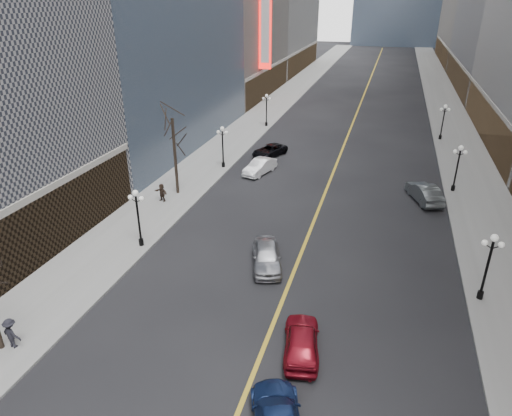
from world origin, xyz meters
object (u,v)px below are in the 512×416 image
Objects in this scene: streetlamp_east_2 at (458,163)px; streetlamp_east_1 at (489,260)px; streetlamp_east_3 at (443,118)px; streetlamp_west_1 at (138,212)px; car_nb_near at (267,256)px; streetlamp_west_2 at (223,143)px; car_sb_mid at (302,341)px; streetlamp_west_3 at (266,107)px; car_nb_mid at (260,167)px; car_nb_far at (270,150)px; car_sb_far at (424,193)px.

streetlamp_east_1 is at bearing -90.00° from streetlamp_east_2.
streetlamp_east_3 and streetlamp_west_1 have the same top height.
car_nb_near is at bearing -111.00° from streetlamp_east_3.
car_sb_mid is (13.80, -25.65, -2.12)m from streetlamp_west_2.
streetlamp_east_2 reaches higher than car_sb_mid.
streetlamp_east_2 is 1.00× the size of streetlamp_west_3.
streetlamp_west_3 is at bearing 118.85° from car_nb_mid.
streetlamp_west_2 is (-23.60, -18.00, 0.00)m from streetlamp_east_3.
streetlamp_west_3 is at bearing 90.00° from streetlamp_west_1.
car_nb_far is (-19.79, -12.53, -2.23)m from streetlamp_east_3.
streetlamp_west_2 is (0.00, 18.00, 0.00)m from streetlamp_west_1.
car_sb_far is (7.00, 22.58, 0.06)m from car_sb_mid.
car_nb_mid reaches higher than car_nb_far.
car_nb_far is at bearing -73.10° from streetlamp_west_3.
streetlamp_east_1 and streetlamp_west_3 have the same top height.
streetlamp_east_1 is 18.00m from streetlamp_east_2.
streetlamp_east_1 is 13.95m from car_nb_near.
streetlamp_east_3 and streetlamp_west_2 have the same top height.
car_nb_near is (9.80, -35.95, -2.07)m from streetlamp_west_3.
car_sb_far is (-2.80, 14.93, -2.06)m from streetlamp_east_1.
car_sb_mid is (-9.80, -25.65, -2.12)m from streetlamp_east_2.
car_nb_mid is 1.02× the size of car_sb_mid.
streetlamp_west_2 is (-23.60, 18.00, 0.00)m from streetlamp_east_1.
streetlamp_east_1 is 0.97× the size of car_nb_mid.
car_nb_near is at bearing -56.89° from car_nb_mid.
car_sb_far reaches higher than car_nb_mid.
streetlamp_east_2 and streetlamp_east_3 have the same top height.
car_nb_far is at bearing -82.66° from car_sb_mid.
streetlamp_east_2 reaches higher than car_sb_far.
car_sb_far reaches higher than car_nb_far.
car_nb_far is at bearing -47.04° from car_sb_far.
streetlamp_west_3 is at bearing -65.74° from car_sb_far.
streetlamp_east_2 reaches higher than car_nb_far.
streetlamp_east_3 is at bearing 59.40° from car_nb_mid.
streetlamp_west_3 reaches higher than car_sb_far.
streetlamp_east_1 is 1.00× the size of streetlamp_west_1.
car_sb_mid is at bearing -53.67° from car_nb_mid.
streetlamp_west_1 is at bearing -123.25° from streetlamp_east_3.
streetlamp_west_2 reaches higher than car_nb_near.
streetlamp_west_1 is 18.21m from car_nb_mid.
car_nb_mid is at bearing 89.61° from car_nb_near.
car_nb_near is at bearing -51.78° from car_nb_far.
streetlamp_west_2 is 0.97× the size of car_nb_mid.
car_nb_far is 1.05× the size of car_sb_mid.
streetlamp_east_3 reaches higher than car_sb_mid.
streetlamp_east_3 reaches higher than car_nb_far.
car_sb_mid is at bearing -110.91° from streetlamp_east_2.
streetlamp_west_3 is 37.32m from car_nb_near.
car_nb_near is at bearing 0.30° from streetlamp_west_1.
car_sb_far is (16.49, -2.63, 0.07)m from car_nb_mid.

